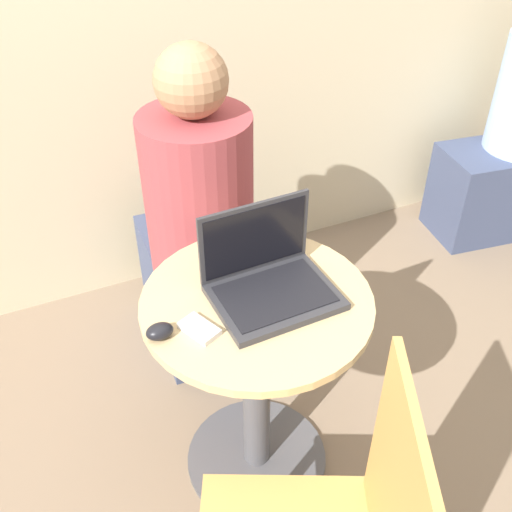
{
  "coord_description": "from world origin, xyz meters",
  "views": [
    {
      "loc": [
        -0.48,
        -1.06,
        1.76
      ],
      "look_at": [
        0.02,
        0.05,
        0.82
      ],
      "focal_mm": 42.0,
      "sensor_mm": 36.0,
      "label": 1
    }
  ],
  "objects": [
    {
      "name": "ground_plane",
      "position": [
        0.0,
        0.0,
        0.0
      ],
      "size": [
        12.0,
        12.0,
        0.0
      ],
      "primitive_type": "plane",
      "color": "#7F6B56"
    },
    {
      "name": "person_seated",
      "position": [
        0.03,
        0.59,
        0.51
      ],
      "size": [
        0.36,
        0.56,
        1.22
      ],
      "color": "#3D4766",
      "rests_on": "ground_plane"
    },
    {
      "name": "laptop",
      "position": [
        0.04,
        0.01,
        0.76
      ],
      "size": [
        0.32,
        0.25,
        0.23
      ],
      "color": "#2D2D33",
      "rests_on": "round_table"
    },
    {
      "name": "computer_mouse",
      "position": [
        -0.27,
        -0.03,
        0.74
      ],
      "size": [
        0.07,
        0.05,
        0.04
      ],
      "color": "black",
      "rests_on": "round_table"
    },
    {
      "name": "round_table",
      "position": [
        0.0,
        0.0,
        0.46
      ],
      "size": [
        0.61,
        0.61,
        0.72
      ],
      "color": "#4C4C51",
      "rests_on": "ground_plane"
    },
    {
      "name": "cell_phone",
      "position": [
        -0.18,
        -0.05,
        0.73
      ],
      "size": [
        0.09,
        0.11,
        0.02
      ],
      "color": "silver",
      "rests_on": "round_table"
    },
    {
      "name": "person_background",
      "position": [
        1.63,
        0.75,
        0.49
      ],
      "size": [
        0.54,
        0.38,
        1.17
      ],
      "color": "#3D4766",
      "rests_on": "ground_plane"
    }
  ]
}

